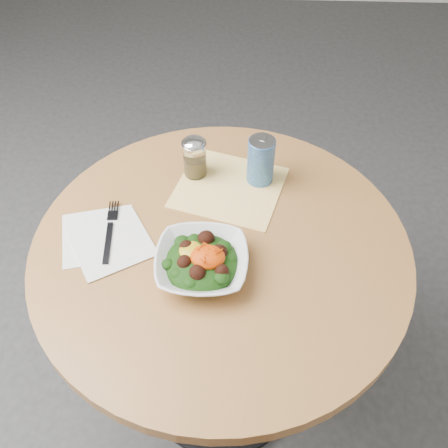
% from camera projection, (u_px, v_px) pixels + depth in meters
% --- Properties ---
extents(ground, '(6.00, 6.00, 0.00)m').
position_uv_depth(ground, '(222.00, 380.00, 1.74)').
color(ground, '#2E2E31').
rests_on(ground, ground).
extents(table, '(0.90, 0.90, 0.75)m').
position_uv_depth(table, '(221.00, 290.00, 1.33)').
color(table, black).
rests_on(table, ground).
extents(cloth_napkin, '(0.32, 0.31, 0.00)m').
position_uv_depth(cloth_napkin, '(229.00, 187.00, 1.31)').
color(cloth_napkin, '#FBAA0D').
rests_on(cloth_napkin, table).
extents(paper_napkins, '(0.26, 0.25, 0.00)m').
position_uv_depth(paper_napkins, '(105.00, 239.00, 1.19)').
color(paper_napkins, white).
rests_on(paper_napkins, table).
extents(salad_bowl, '(0.21, 0.21, 0.08)m').
position_uv_depth(salad_bowl, '(202.00, 262.00, 1.11)').
color(salad_bowl, white).
rests_on(salad_bowl, table).
extents(fork, '(0.04, 0.20, 0.00)m').
position_uv_depth(fork, '(110.00, 229.00, 1.20)').
color(fork, black).
rests_on(fork, table).
extents(spice_shaker, '(0.06, 0.06, 0.12)m').
position_uv_depth(spice_shaker, '(195.00, 157.00, 1.30)').
color(spice_shaker, silver).
rests_on(spice_shaker, table).
extents(beverage_can, '(0.07, 0.07, 0.14)m').
position_uv_depth(beverage_can, '(261.00, 161.00, 1.28)').
color(beverage_can, navy).
rests_on(beverage_can, table).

